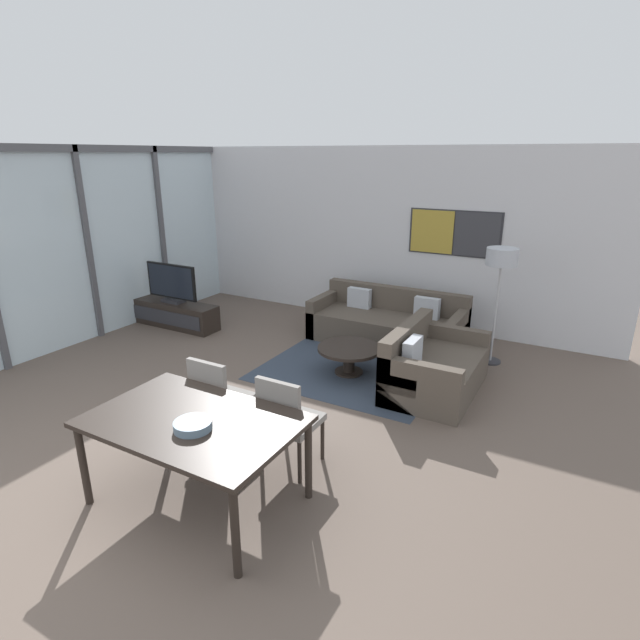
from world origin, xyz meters
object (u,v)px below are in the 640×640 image
object	(u,v)px
coffee_table	(349,353)
dining_table	(194,427)
dining_chair_centre	(287,417)
sofa_side	(430,369)
television	(172,284)
dining_chair_left	(218,396)
fruit_bowl	(193,425)
floor_lamp	(501,264)
tv_console	(174,314)
sofa_main	(388,324)

from	to	relation	value
coffee_table	dining_table	bearing A→B (deg)	-89.34
dining_chair_centre	sofa_side	bearing A→B (deg)	74.25
television	coffee_table	distance (m)	3.33
dining_chair_centre	dining_chair_left	bearing A→B (deg)	178.55
dining_table	fruit_bowl	world-z (taller)	fruit_bowl
dining_chair_left	fruit_bowl	world-z (taller)	dining_chair_left
television	dining_chair_centre	world-z (taller)	television
floor_lamp	sofa_side	bearing A→B (deg)	-111.50
dining_chair_left	television	bearing A→B (deg)	141.12
tv_console	coffee_table	size ratio (longest dim) A/B	1.96
fruit_bowl	sofa_main	bearing A→B (deg)	91.89
tv_console	floor_lamp	bearing A→B (deg)	11.57
dining_chair_left	floor_lamp	distance (m)	3.92
sofa_side	coffee_table	distance (m)	1.04
fruit_bowl	dining_chair_left	bearing A→B (deg)	120.68
television	sofa_side	xyz separation A→B (m)	(4.33, -0.22, -0.44)
sofa_side	floor_lamp	bearing A→B (deg)	-21.50
fruit_bowl	television	bearing A→B (deg)	136.94
television	dining_chair_left	bearing A→B (deg)	-38.88
dining_chair_centre	floor_lamp	bearing A→B (deg)	72.14
dining_chair_centre	tv_console	bearing A→B (deg)	147.33
sofa_side	floor_lamp	distance (m)	1.69
television	floor_lamp	distance (m)	4.94
dining_chair_centre	floor_lamp	size ratio (longest dim) A/B	0.59
dining_table	floor_lamp	size ratio (longest dim) A/B	1.05
television	dining_chair_centre	bearing A→B (deg)	-32.68
sofa_main	dining_chair_left	distance (m)	3.44
fruit_bowl	coffee_table	bearing A→B (deg)	92.75
tv_console	dining_chair_centre	world-z (taller)	dining_chair_centre
dining_chair_left	fruit_bowl	size ratio (longest dim) A/B	3.18
floor_lamp	television	bearing A→B (deg)	-168.44
sofa_main	sofa_side	bearing A→B (deg)	-50.90
television	coffee_table	bearing A→B (deg)	-4.84
television	dining_table	distance (m)	4.54
sofa_main	coffee_table	world-z (taller)	sofa_main
fruit_bowl	floor_lamp	world-z (taller)	floor_lamp
television	sofa_main	size ratio (longest dim) A/B	0.44
sofa_side	coffee_table	bearing A→B (deg)	92.98
sofa_side	dining_table	xyz separation A→B (m)	(-1.00, -2.87, 0.41)
fruit_bowl	dining_table	bearing A→B (deg)	133.47
floor_lamp	dining_chair_centre	bearing A→B (deg)	-107.86
dining_table	coffee_table	bearing A→B (deg)	90.66
dining_chair_left	dining_chair_centre	bearing A→B (deg)	-1.45
sofa_side	fruit_bowl	size ratio (longest dim) A/B	5.11
coffee_table	dining_chair_centre	xyz separation A→B (m)	(0.42, -2.11, 0.24)
floor_lamp	coffee_table	bearing A→B (deg)	-140.12
coffee_table	dining_chair_left	size ratio (longest dim) A/B	0.89
sofa_side	dining_chair_centre	world-z (taller)	dining_chair_centre
sofa_side	dining_table	size ratio (longest dim) A/B	0.90
tv_console	sofa_main	size ratio (longest dim) A/B	0.71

